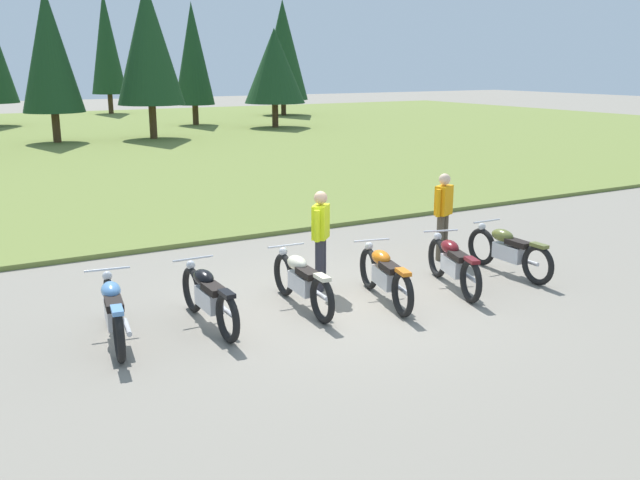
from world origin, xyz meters
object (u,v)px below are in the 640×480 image
object	(u,v)px
motorcycle_sky_blue	(113,311)
motorcycle_black	(209,297)
motorcycle_maroon	(453,263)
motorcycle_orange	(385,275)
motorcycle_olive	(508,250)
motorcycle_cream	(302,281)
rider_checking_bike	(443,211)
rider_in_hivis_vest	(321,234)

from	to	relation	value
motorcycle_sky_blue	motorcycle_black	world-z (taller)	same
motorcycle_maroon	motorcycle_orange	bearing A→B (deg)	178.66
motorcycle_olive	motorcycle_maroon	bearing A→B (deg)	-173.58
motorcycle_sky_blue	motorcycle_olive	bearing A→B (deg)	-2.75
motorcycle_cream	motorcycle_black	bearing A→B (deg)	179.97
motorcycle_maroon	rider_checking_bike	world-z (taller)	rider_checking_bike
motorcycle_orange	rider_checking_bike	world-z (taller)	rider_checking_bike
motorcycle_sky_blue	rider_checking_bike	bearing A→B (deg)	8.96
motorcycle_orange	motorcycle_maroon	world-z (taller)	same
motorcycle_sky_blue	motorcycle_orange	xyz separation A→B (m)	(4.13, -0.46, 0.00)
motorcycle_sky_blue	motorcycle_orange	bearing A→B (deg)	-6.32
motorcycle_black	motorcycle_olive	world-z (taller)	same
motorcycle_orange	rider_in_hivis_vest	size ratio (longest dim) A/B	1.24
motorcycle_sky_blue	motorcycle_maroon	world-z (taller)	same
motorcycle_cream	rider_checking_bike	size ratio (longest dim) A/B	1.26
motorcycle_cream	motorcycle_maroon	xyz separation A→B (m)	(2.65, -0.42, 0.00)
motorcycle_orange	rider_in_hivis_vest	xyz separation A→B (m)	(-0.58, 1.03, 0.51)
motorcycle_orange	rider_checking_bike	size ratio (longest dim) A/B	1.24
motorcycle_black	motorcycle_sky_blue	bearing A→B (deg)	176.83
motorcycle_black	motorcycle_maroon	bearing A→B (deg)	-5.70
motorcycle_maroon	motorcycle_black	bearing A→B (deg)	174.30
motorcycle_cream	rider_in_hivis_vest	world-z (taller)	rider_in_hivis_vest
motorcycle_maroon	rider_checking_bike	xyz separation A→B (m)	(1.02, 1.52, 0.51)
motorcycle_orange	motorcycle_olive	bearing A→B (deg)	2.60
motorcycle_black	motorcycle_orange	size ratio (longest dim) A/B	1.02
rider_in_hivis_vest	motorcycle_orange	bearing A→B (deg)	-60.77
motorcycle_orange	rider_checking_bike	xyz separation A→B (m)	(2.38, 1.48, 0.51)
rider_checking_bike	motorcycle_olive	bearing A→B (deg)	-74.07
motorcycle_sky_blue	motorcycle_olive	distance (m)	6.90
rider_in_hivis_vest	motorcycle_maroon	bearing A→B (deg)	-28.61
motorcycle_maroon	rider_checking_bike	bearing A→B (deg)	56.18
motorcycle_olive	rider_in_hivis_vest	bearing A→B (deg)	164.91
motorcycle_sky_blue	motorcycle_maroon	bearing A→B (deg)	-5.09
motorcycle_orange	motorcycle_cream	bearing A→B (deg)	163.36
motorcycle_black	motorcycle_olive	bearing A→B (deg)	-2.65
motorcycle_olive	rider_checking_bike	world-z (taller)	rider_checking_bike
motorcycle_black	rider_checking_bike	world-z (taller)	rider_checking_bike
motorcycle_maroon	rider_in_hivis_vest	xyz separation A→B (m)	(-1.94, 1.06, 0.51)
motorcycle_black	motorcycle_maroon	distance (m)	4.19
motorcycle_sky_blue	motorcycle_cream	world-z (taller)	same
motorcycle_sky_blue	motorcycle_maroon	size ratio (longest dim) A/B	1.03
motorcycle_olive	motorcycle_cream	bearing A→B (deg)	176.37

